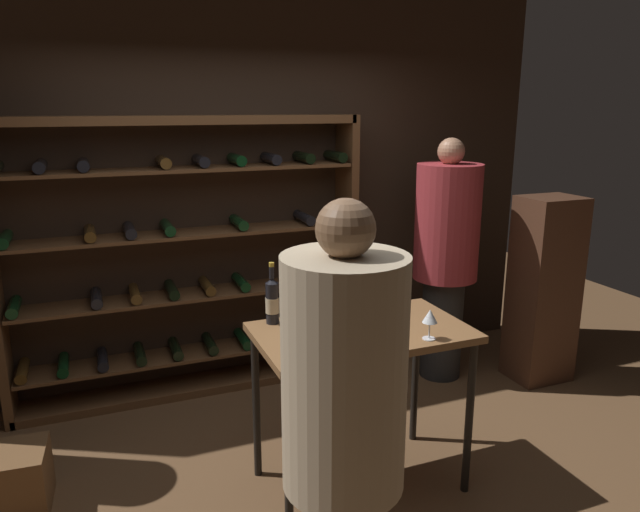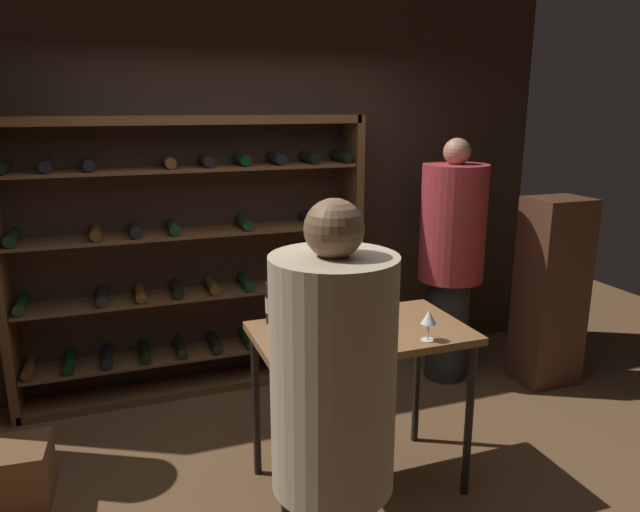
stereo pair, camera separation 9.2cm
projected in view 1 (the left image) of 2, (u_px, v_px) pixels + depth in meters
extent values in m
plane|color=brown|center=(308.00, 489.00, 3.32)|extent=(9.32, 9.32, 0.00)
cube|color=#332319|center=(230.00, 187.00, 4.45)|extent=(5.19, 0.10, 3.00)
cube|color=brown|center=(346.00, 245.00, 4.69)|extent=(0.06, 0.32, 2.03)
cube|color=brown|center=(180.00, 120.00, 4.00)|extent=(2.50, 0.32, 0.06)
cube|color=brown|center=(195.00, 385.00, 4.49)|extent=(2.50, 0.32, 0.06)
cube|color=brown|center=(193.00, 353.00, 4.43)|extent=(2.42, 0.32, 0.02)
cylinder|color=#4C3314|center=(23.00, 371.00, 4.00)|extent=(0.08, 0.30, 0.08)
cylinder|color=black|center=(63.00, 365.00, 4.09)|extent=(0.08, 0.30, 0.08)
cylinder|color=black|center=(102.00, 359.00, 4.18)|extent=(0.08, 0.30, 0.08)
cylinder|color=black|center=(140.00, 354.00, 4.28)|extent=(0.08, 0.30, 0.08)
cylinder|color=black|center=(176.00, 349.00, 4.37)|extent=(0.08, 0.30, 0.08)
cylinder|color=black|center=(210.00, 344.00, 4.46)|extent=(0.08, 0.30, 0.08)
cylinder|color=black|center=(243.00, 339.00, 4.55)|extent=(0.08, 0.30, 0.08)
cylinder|color=#4C3314|center=(274.00, 334.00, 4.64)|extent=(0.08, 0.30, 0.08)
cylinder|color=black|center=(305.00, 330.00, 4.73)|extent=(0.08, 0.30, 0.08)
cylinder|color=black|center=(334.00, 326.00, 4.82)|extent=(0.08, 0.30, 0.08)
cube|color=brown|center=(190.00, 295.00, 4.31)|extent=(2.42, 0.32, 0.02)
cylinder|color=black|center=(14.00, 307.00, 3.89)|extent=(0.08, 0.30, 0.08)
cylinder|color=black|center=(96.00, 298.00, 4.07)|extent=(0.08, 0.30, 0.08)
cylinder|color=#4C3314|center=(135.00, 294.00, 4.16)|extent=(0.08, 0.30, 0.08)
cylinder|color=black|center=(172.00, 290.00, 4.25)|extent=(0.08, 0.30, 0.08)
cylinder|color=#4C3314|center=(207.00, 286.00, 4.34)|extent=(0.08, 0.30, 0.08)
cylinder|color=black|center=(241.00, 282.00, 4.44)|extent=(0.08, 0.30, 0.08)
cylinder|color=black|center=(305.00, 275.00, 4.62)|extent=(0.08, 0.30, 0.08)
cylinder|color=black|center=(335.00, 272.00, 4.71)|extent=(0.08, 0.30, 0.08)
cube|color=brown|center=(186.00, 234.00, 4.20)|extent=(2.42, 0.32, 0.02)
cylinder|color=black|center=(5.00, 239.00, 3.77)|extent=(0.08, 0.30, 0.08)
cylinder|color=#4C3314|center=(90.00, 233.00, 3.96)|extent=(0.08, 0.30, 0.08)
cylinder|color=black|center=(130.00, 230.00, 4.05)|extent=(0.08, 0.30, 0.08)
cylinder|color=black|center=(168.00, 228.00, 4.14)|extent=(0.08, 0.30, 0.08)
cylinder|color=black|center=(239.00, 222.00, 4.32)|extent=(0.08, 0.30, 0.08)
cylinder|color=black|center=(304.00, 218.00, 4.50)|extent=(0.08, 0.30, 0.08)
cylinder|color=black|center=(335.00, 215.00, 4.60)|extent=(0.08, 0.30, 0.08)
cube|color=brown|center=(183.00, 169.00, 4.09)|extent=(2.42, 0.32, 0.02)
cylinder|color=black|center=(40.00, 166.00, 3.75)|extent=(0.08, 0.30, 0.08)
cylinder|color=black|center=(83.00, 165.00, 3.84)|extent=(0.08, 0.30, 0.08)
cylinder|color=#4C3314|center=(163.00, 162.00, 4.03)|extent=(0.08, 0.30, 0.08)
cylinder|color=black|center=(201.00, 161.00, 4.12)|extent=(0.08, 0.30, 0.08)
cylinder|color=black|center=(237.00, 159.00, 4.21)|extent=(0.08, 0.30, 0.08)
cylinder|color=black|center=(271.00, 158.00, 4.30)|extent=(0.08, 0.30, 0.08)
cylinder|color=black|center=(304.00, 157.00, 4.39)|extent=(0.08, 0.30, 0.08)
cylinder|color=black|center=(335.00, 156.00, 4.48)|extent=(0.08, 0.30, 0.08)
cube|color=brown|center=(362.00, 333.00, 3.16)|extent=(1.14, 0.67, 0.04)
cylinder|color=black|center=(288.00, 459.00, 2.83)|extent=(0.04, 0.04, 0.90)
cylinder|color=black|center=(469.00, 418.00, 3.20)|extent=(0.04, 0.04, 0.90)
cylinder|color=black|center=(256.00, 405.00, 3.35)|extent=(0.04, 0.04, 0.90)
cylinder|color=black|center=(415.00, 375.00, 3.72)|extent=(0.04, 0.04, 0.90)
cylinder|color=#252525|center=(442.00, 327.00, 4.64)|extent=(0.32, 0.32, 0.81)
cylinder|color=#9E2D33|center=(447.00, 222.00, 4.44)|extent=(0.49, 0.49, 0.87)
sphere|color=#AD7A5B|center=(451.00, 151.00, 4.30)|extent=(0.20, 0.20, 0.20)
cylinder|color=tan|center=(344.00, 374.00, 2.03)|extent=(0.44, 0.44, 0.84)
sphere|color=brown|center=(346.00, 229.00, 1.90)|extent=(0.20, 0.20, 0.20)
cube|color=brown|center=(0.00, 483.00, 3.10)|extent=(0.50, 0.37, 0.34)
cube|color=#4C2D1E|center=(544.00, 290.00, 4.53)|extent=(0.44, 0.36, 1.44)
cylinder|color=black|center=(272.00, 303.00, 3.22)|extent=(0.07, 0.07, 0.23)
cone|color=black|center=(272.00, 281.00, 3.18)|extent=(0.07, 0.07, 0.03)
cylinder|color=black|center=(272.00, 273.00, 3.17)|extent=(0.03, 0.03, 0.07)
cylinder|color=#B7932D|center=(271.00, 265.00, 3.16)|extent=(0.03, 0.03, 0.02)
cylinder|color=#C6B28C|center=(272.00, 305.00, 3.22)|extent=(0.08, 0.08, 0.09)
cylinder|color=#4C3314|center=(317.00, 324.00, 2.94)|extent=(0.08, 0.08, 0.21)
cone|color=#4C3314|center=(317.00, 302.00, 2.91)|extent=(0.08, 0.08, 0.03)
cylinder|color=#4C3314|center=(317.00, 290.00, 2.90)|extent=(0.03, 0.03, 0.10)
cylinder|color=maroon|center=(317.00, 279.00, 2.88)|extent=(0.03, 0.03, 0.02)
cylinder|color=black|center=(317.00, 326.00, 2.94)|extent=(0.08, 0.08, 0.08)
cylinder|color=silver|center=(429.00, 339.00, 3.02)|extent=(0.07, 0.07, 0.00)
cylinder|color=silver|center=(429.00, 330.00, 3.01)|extent=(0.01, 0.01, 0.09)
cone|color=silver|center=(430.00, 316.00, 2.99)|extent=(0.08, 0.08, 0.07)
cylinder|color=#590A14|center=(430.00, 319.00, 2.99)|extent=(0.04, 0.04, 0.02)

